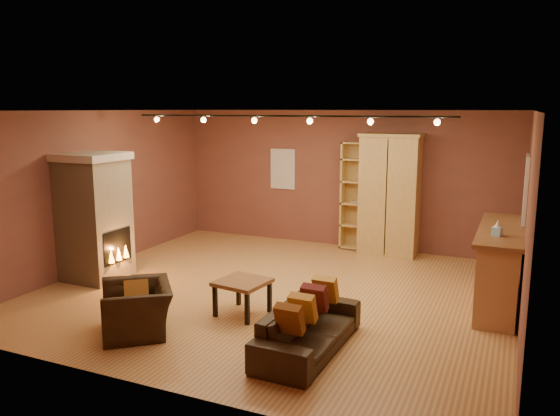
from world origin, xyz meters
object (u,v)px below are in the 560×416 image
at_px(bookcase, 364,195).
at_px(coffee_table, 242,285).
at_px(armoire, 390,195).
at_px(loveseat, 309,320).
at_px(bar_counter, 500,266).
at_px(fireplace, 95,217).
at_px(armchair, 137,300).

height_order(bookcase, coffee_table, bookcase).
xyz_separation_m(armoire, coffee_table, (-1.12, -4.02, -0.77)).
bearing_deg(loveseat, coffee_table, 62.35).
relative_size(bar_counter, coffee_table, 3.25).
bearing_deg(coffee_table, fireplace, 171.16).
distance_m(loveseat, coffee_table, 1.43).
bearing_deg(armchair, bookcase, 123.82).
distance_m(armoire, armchair, 5.57).
bearing_deg(armoire, loveseat, -88.41).
relative_size(bookcase, coffee_table, 2.96).
bearing_deg(loveseat, armchair, 101.83).
distance_m(bookcase, armoire, 0.59).
distance_m(armoire, bar_counter, 3.08).
distance_m(fireplace, loveseat, 4.47).
height_order(bookcase, bar_counter, bookcase).
bearing_deg(coffee_table, armoire, 74.44).
bearing_deg(fireplace, loveseat, -15.28).
xyz_separation_m(bar_counter, armchair, (-4.17, -2.96, -0.15)).
bearing_deg(fireplace, armoire, 40.68).
bearing_deg(bar_counter, armoire, 134.48).
bearing_deg(loveseat, bar_counter, -36.29).
relative_size(loveseat, armchair, 1.62).
distance_m(bookcase, armchair, 5.55).
height_order(armoire, bar_counter, armoire).
distance_m(bar_counter, loveseat, 3.25).
distance_m(loveseat, armchair, 2.23).
height_order(bar_counter, armchair, bar_counter).
xyz_separation_m(bar_counter, loveseat, (-1.98, -2.56, -0.21)).
bearing_deg(armoire, fireplace, -139.32).
bearing_deg(loveseat, armoire, 3.02).
height_order(fireplace, bookcase, bookcase).
height_order(armchair, coffee_table, armchair).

